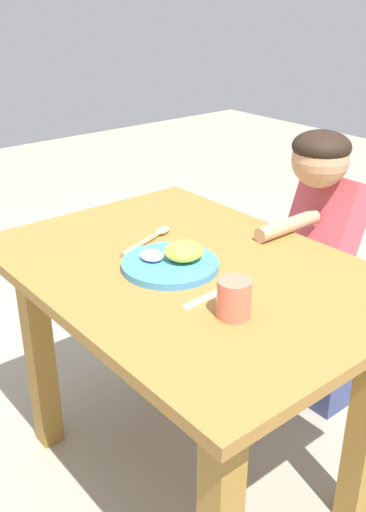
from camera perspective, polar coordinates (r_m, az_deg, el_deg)
ground_plane at (r=1.84m, az=0.54°, el=-20.74°), size 8.00×8.00×0.00m
dining_table at (r=1.49m, az=0.63°, el=-5.76°), size 1.02×0.73×0.69m
plate at (r=1.41m, az=-0.98°, el=-0.40°), size 0.24×0.24×0.06m
fork at (r=1.30m, az=3.55°, el=-3.54°), size 0.03×0.21×0.01m
spoon at (r=1.57m, az=-3.15°, el=1.87°), size 0.10×0.21×0.02m
drinking_cup at (r=1.20m, az=5.07°, el=-4.21°), size 0.07×0.07×0.08m
person at (r=1.85m, az=13.56°, el=-1.24°), size 0.21×0.40×0.97m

